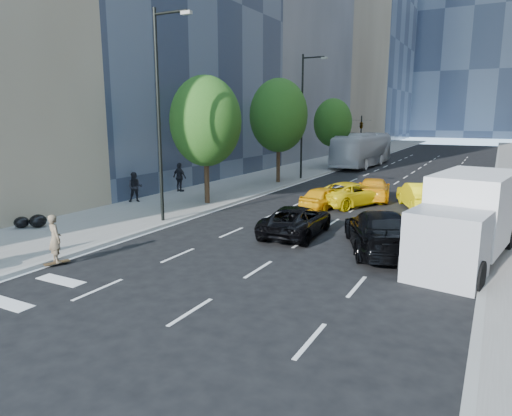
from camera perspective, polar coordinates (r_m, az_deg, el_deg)
The scene contains 21 objects.
ground at distance 16.56m, azimuth -2.79°, elevation -7.15°, with size 160.00×160.00×0.00m, color black.
sidewalk_left at distance 46.99m, azimuth 6.52°, elevation 4.98°, with size 6.00×120.00×0.15m, color slate.
tower_left_end at distance 112.43m, azimuth 12.86°, elevation 23.83°, with size 20.00×28.00×60.00m, color #31394C.
lamp_near at distance 22.64m, azimuth -11.77°, elevation 12.55°, with size 2.13×0.22×10.00m.
lamp_far at distance 38.28m, azimuth 6.03°, elevation 12.15°, with size 2.13×0.22×10.00m.
tree_near at distance 27.16m, azimuth -6.32°, elevation 10.71°, with size 4.20×4.20×7.46m.
tree_mid at distance 35.88m, azimuth 2.85°, elevation 11.46°, with size 4.50×4.50×7.99m.
tree_far at distance 47.97m, azimuth 9.57°, elevation 10.47°, with size 3.90×3.90×6.92m.
traffic_signal at distance 55.40m, azimuth 13.03°, elevation 10.04°, with size 2.48×0.53×5.20m.
skateboarder at distance 17.76m, azimuth -23.80°, elevation -3.90°, with size 0.64×0.42×1.75m, color brown.
black_sedan_lincoln at distance 20.55m, azimuth 5.07°, elevation -1.56°, with size 2.23×4.83×1.34m, color black.
black_sedan_mercedes at distance 18.63m, azimuth 15.21°, elevation -2.79°, with size 2.31×5.68×1.65m, color black.
taxi_a at distance 26.87m, azimuth 8.49°, elevation 1.35°, with size 1.50×3.73×1.27m, color orange.
taxi_b at distance 28.11m, azimuth 19.71°, elevation 1.50°, with size 1.60×4.60×1.51m, color yellow.
taxi_c at distance 27.90m, azimuth 11.87°, elevation 1.76°, with size 2.35×5.10×1.42m, color yellow.
taxi_d at distance 30.12m, azimuth 14.48°, elevation 2.32°, with size 1.96×4.83×1.40m, color #FBA30D.
city_bus at distance 50.27m, azimuth 13.17°, elevation 7.10°, with size 2.96×12.66×3.53m, color silver.
box_truck at distance 18.16m, azimuth 24.82°, elevation -1.21°, with size 3.46×7.00×3.21m.
pedestrian_a at distance 28.55m, azimuth -14.88°, elevation 2.53°, with size 0.88×0.69×1.81m, color black.
pedestrian_b at distance 31.87m, azimuth -9.52°, elevation 3.81°, with size 1.17×0.49×1.99m, color black.
garbage_bags at distance 23.74m, azimuth -26.26°, elevation -1.52°, with size 1.24×1.20×0.61m.
Camera 1 is at (8.06, -13.47, 5.26)m, focal length 32.00 mm.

